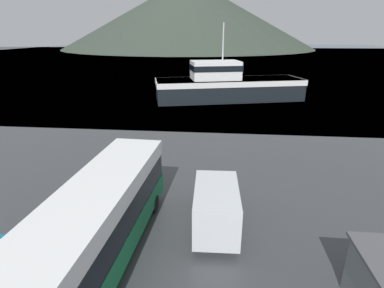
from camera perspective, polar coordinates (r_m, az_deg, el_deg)
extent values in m
plane|color=#3D5160|center=(147.20, 3.95, 16.89)|extent=(240.00, 240.00, 0.00)
cone|color=#333D33|center=(196.82, -0.72, 23.52)|extent=(149.22, 149.22, 39.27)
cube|color=#146B3D|center=(13.40, -16.40, -16.57)|extent=(2.97, 10.42, 1.04)
cube|color=black|center=(12.78, -16.90, -12.55)|extent=(2.91, 10.21, 1.19)
cube|color=white|center=(12.29, -17.36, -8.76)|extent=(2.97, 10.42, 0.74)
cube|color=black|center=(17.10, -9.74, -3.98)|extent=(2.23, 0.16, 1.60)
cylinder|color=black|center=(16.82, -14.75, -10.30)|extent=(0.34, 0.91, 0.90)
cylinder|color=black|center=(16.14, -7.28, -11.14)|extent=(0.34, 0.91, 0.90)
cube|color=silver|center=(14.06, 4.62, -11.97)|extent=(2.12, 3.80, 1.96)
cube|color=silver|center=(16.59, 4.46, -8.34)|extent=(2.05, 1.67, 1.08)
cube|color=black|center=(15.48, 4.58, -6.85)|extent=(1.69, 0.12, 0.69)
cylinder|color=black|center=(16.67, 1.33, -10.25)|extent=(0.25, 0.71, 0.70)
cylinder|color=black|center=(16.71, 7.50, -10.36)|extent=(0.25, 0.71, 0.70)
cylinder|color=black|center=(13.93, 0.73, -17.17)|extent=(0.25, 0.71, 0.70)
cylinder|color=black|center=(13.98, 8.34, -17.28)|extent=(0.25, 0.71, 0.70)
cube|color=black|center=(42.92, 7.02, 10.30)|extent=(20.88, 10.65, 2.88)
cube|color=white|center=(42.75, 7.09, 11.73)|extent=(21.09, 10.75, 0.72)
cube|color=white|center=(42.05, 4.47, 13.84)|extent=(7.23, 5.54, 2.43)
cube|color=black|center=(42.01, 4.48, 14.34)|extent=(7.39, 5.68, 0.73)
cylinder|color=#B2B2B7|center=(42.02, 5.96, 18.76)|extent=(0.20, 0.20, 4.82)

